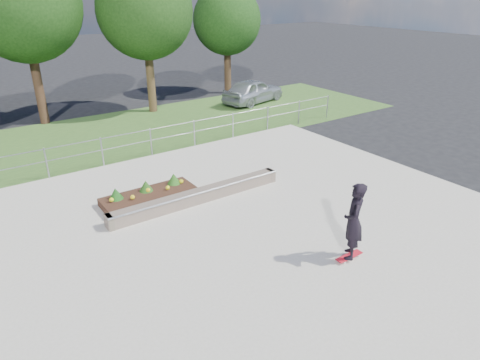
# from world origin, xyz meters

# --- Properties ---
(ground) EXTENTS (120.00, 120.00, 0.00)m
(ground) POSITION_xyz_m (0.00, 0.00, 0.00)
(ground) COLOR black
(ground) RESTS_ON ground
(grass_verge) EXTENTS (30.00, 8.00, 0.02)m
(grass_verge) POSITION_xyz_m (0.00, 11.00, 0.01)
(grass_verge) COLOR #325522
(grass_verge) RESTS_ON ground
(concrete_slab) EXTENTS (15.00, 15.00, 0.06)m
(concrete_slab) POSITION_xyz_m (0.00, 0.00, 0.03)
(concrete_slab) COLOR #AAA496
(concrete_slab) RESTS_ON ground
(fence) EXTENTS (20.06, 0.06, 1.20)m
(fence) POSITION_xyz_m (0.00, 7.50, 0.77)
(fence) COLOR gray
(fence) RESTS_ON ground
(tree_mid_left) EXTENTS (5.25, 5.25, 8.25)m
(tree_mid_left) POSITION_xyz_m (-2.50, 15.00, 5.61)
(tree_mid_left) COLOR black
(tree_mid_left) RESTS_ON ground
(tree_mid_right) EXTENTS (4.90, 4.90, 7.70)m
(tree_mid_right) POSITION_xyz_m (3.00, 14.00, 5.23)
(tree_mid_right) COLOR #382716
(tree_mid_right) RESTS_ON ground
(tree_far_right) EXTENTS (4.20, 4.20, 6.60)m
(tree_far_right) POSITION_xyz_m (9.00, 15.50, 4.48)
(tree_far_right) COLOR black
(tree_far_right) RESTS_ON ground
(grind_ledge) EXTENTS (6.00, 0.44, 0.43)m
(grind_ledge) POSITION_xyz_m (-0.52, 2.76, 0.26)
(grind_ledge) COLOR brown
(grind_ledge) RESTS_ON concrete_slab
(planter_bed) EXTENTS (3.00, 1.20, 0.61)m
(planter_bed) POSITION_xyz_m (-1.77, 3.78, 0.24)
(planter_bed) COLOR black
(planter_bed) RESTS_ON concrete_slab
(skateboarder) EXTENTS (0.86, 0.85, 2.08)m
(skateboarder) POSITION_xyz_m (1.01, -2.15, 1.13)
(skateboarder) COLOR silver
(skateboarder) RESTS_ON concrete_slab
(parked_car) EXTENTS (4.51, 2.68, 1.44)m
(parked_car) POSITION_xyz_m (8.76, 12.37, 0.72)
(parked_car) COLOR #A1A5AA
(parked_car) RESTS_ON ground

